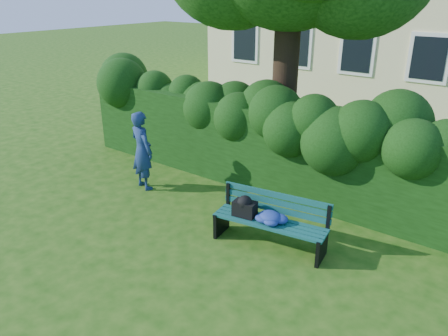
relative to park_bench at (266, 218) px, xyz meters
The scene contains 4 objects.
ground 1.35m from the park_bench, behind, with size 80.00×80.00×0.00m, color #1B4B0D.
hedge 2.44m from the park_bench, 121.05° to the left, with size 10.00×1.00×1.80m.
park_bench is the anchor object (origin of this frame).
man_reading 3.41m from the park_bench, behind, with size 0.63×0.41×1.72m, color navy.
Camera 1 is at (4.58, -5.46, 4.07)m, focal length 35.00 mm.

